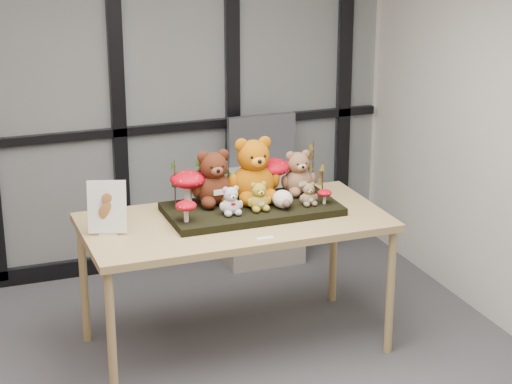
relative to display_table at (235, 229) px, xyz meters
name	(u,v)px	position (x,y,z in m)	size (l,w,h in m)	color
room_shell	(134,136)	(-0.82, -1.04, 0.91)	(5.00, 5.00, 5.00)	beige
glass_partition	(52,86)	(-0.82, 1.43, 0.64)	(4.90, 0.06, 2.78)	#2D383F
display_table	(235,229)	(0.00, 0.00, 0.00)	(1.79, 0.90, 0.84)	tan
diorama_tray	(252,209)	(0.13, 0.07, 0.09)	(1.03, 0.51, 0.04)	black
bear_pooh_yellow	(253,166)	(0.18, 0.16, 0.33)	(0.33, 0.30, 0.44)	#B05A05
bear_brown_medium	(213,174)	(-0.07, 0.18, 0.29)	(0.28, 0.26, 0.37)	#471D0E
bear_tan_back	(298,170)	(0.48, 0.19, 0.26)	(0.23, 0.21, 0.30)	#8A5F40
bear_small_yellow	(259,195)	(0.14, -0.02, 0.20)	(0.15, 0.13, 0.19)	#AF9226
bear_white_bow	(231,199)	(-0.03, -0.03, 0.20)	(0.14, 0.13, 0.19)	silver
bear_beige_small	(308,193)	(0.46, -0.04, 0.19)	(0.12, 0.11, 0.16)	olive
plush_cream_hedgehog	(283,198)	(0.29, -0.03, 0.17)	(0.09, 0.08, 0.12)	white
mushroom_back_left	(188,187)	(-0.23, 0.20, 0.23)	(0.21, 0.21, 0.24)	#A70512
mushroom_back_right	(272,175)	(0.32, 0.22, 0.23)	(0.23, 0.23, 0.25)	#A70512
mushroom_front_left	(186,210)	(-0.31, -0.06, 0.18)	(0.12, 0.12, 0.14)	#A70512
mushroom_front_right	(324,196)	(0.56, -0.05, 0.16)	(0.09, 0.09, 0.10)	#A70512
sprig_green_far_left	(175,184)	(-0.30, 0.20, 0.26)	(0.05, 0.05, 0.29)	black
sprig_green_mid_left	(200,179)	(-0.13, 0.26, 0.25)	(0.05, 0.05, 0.28)	black
sprig_dry_far_right	(313,166)	(0.58, 0.18, 0.28)	(0.05, 0.05, 0.33)	brown
sprig_dry_mid_right	(323,180)	(0.59, 0.05, 0.23)	(0.05, 0.05, 0.23)	brown
sprig_green_centre	(228,182)	(0.05, 0.27, 0.21)	(0.05, 0.05, 0.20)	black
sign_holder	(107,209)	(-0.75, 0.02, 0.21)	(0.23, 0.12, 0.31)	silver
label_card	(265,238)	(0.06, -0.36, 0.07)	(0.10, 0.03, 0.00)	white
cabinet	(262,213)	(0.64, 1.22, -0.39)	(0.57, 0.34, 0.77)	gray
monitor	(261,140)	(0.64, 1.24, 0.17)	(0.51, 0.05, 0.36)	#46484D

